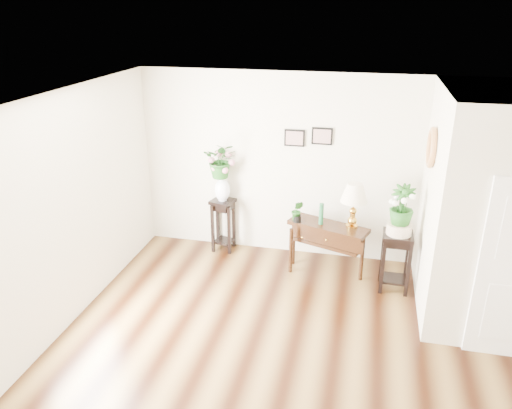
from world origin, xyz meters
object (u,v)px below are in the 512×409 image
(table_lamp, at_px, (354,204))
(plant_stand_b, at_px, (395,261))
(console_table, at_px, (327,248))
(plant_stand_a, at_px, (223,225))

(table_lamp, height_order, plant_stand_b, table_lamp)
(console_table, relative_size, plant_stand_a, 1.35)
(table_lamp, relative_size, plant_stand_b, 0.78)
(table_lamp, distance_m, plant_stand_b, 0.96)
(plant_stand_a, bearing_deg, console_table, -12.15)
(console_table, height_order, table_lamp, table_lamp)
(console_table, xyz_separation_m, table_lamp, (0.33, 0.00, 0.73))
(console_table, distance_m, plant_stand_a, 1.71)
(console_table, relative_size, plant_stand_b, 1.36)
(console_table, xyz_separation_m, plant_stand_a, (-1.67, 0.36, 0.04))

